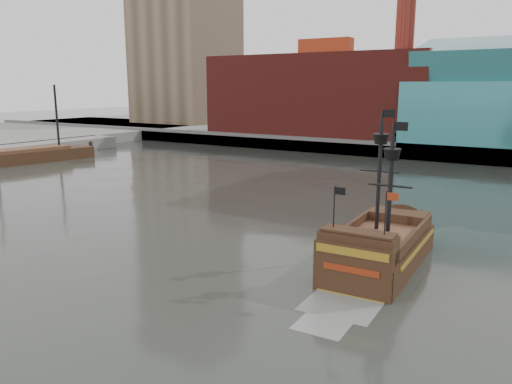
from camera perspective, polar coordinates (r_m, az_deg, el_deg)
The scene contains 7 objects.
ground at distance 26.64m, azimuth -13.75°, elevation -13.37°, with size 400.00×400.00×0.00m, color #252723.
promenade_far at distance 110.52m, azimuth 22.55°, elevation 5.71°, with size 220.00×60.00×2.00m, color slate.
seawall at distance 81.66m, azimuth 19.12°, elevation 4.29°, with size 220.00×1.00×2.60m, color #4C4C49.
pier at distance 89.34m, azimuth -26.49°, elevation 4.10°, with size 6.00×40.00×2.00m, color slate.
skyline at distance 102.82m, azimuth 25.92°, elevation 18.23°, with size 149.00×45.00×62.00m.
pirate_ship at distance 32.83m, azimuth 13.91°, elevation -6.67°, with size 4.84×14.22×10.55m.
docked_vessel at distance 83.26m, azimuth -24.47°, elevation 3.68°, with size 7.62×19.76×13.12m.
Camera 1 is at (17.51, -16.64, 11.23)m, focal length 35.00 mm.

